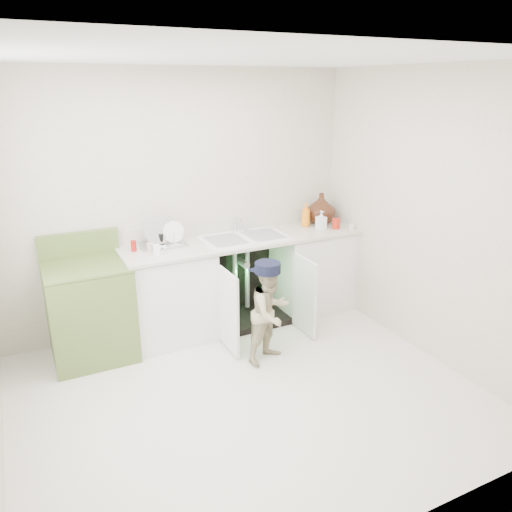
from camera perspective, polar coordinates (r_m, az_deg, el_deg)
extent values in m
plane|color=beige|center=(4.12, -0.98, -15.55)|extent=(3.50, 3.50, 0.00)
cube|color=beige|center=(4.91, -8.66, 6.03)|extent=(3.50, 2.50, 0.02)
cube|color=beige|center=(2.40, 14.66, -8.69)|extent=(3.50, 2.50, 0.02)
cube|color=beige|center=(4.56, 19.24, 4.17)|extent=(2.50, 3.00, 0.02)
plane|color=white|center=(3.39, -1.24, 21.76)|extent=(3.50, 3.50, 0.00)
cube|color=silver|center=(4.83, -9.89, -4.55)|extent=(0.80, 0.60, 0.86)
cube|color=silver|center=(5.45, 6.40, -1.58)|extent=(0.80, 0.60, 0.86)
cube|color=black|center=(5.31, -2.48, -2.02)|extent=(0.80, 0.06, 0.86)
cube|color=black|center=(5.25, -1.20, -7.06)|extent=(0.80, 0.60, 0.06)
cylinder|color=gray|center=(5.13, -2.42, -2.55)|extent=(0.05, 0.05, 0.70)
cylinder|color=gray|center=(5.19, -1.01, -2.30)|extent=(0.05, 0.05, 0.70)
cylinder|color=gray|center=(5.06, -1.49, -0.82)|extent=(0.07, 0.18, 0.07)
cube|color=silver|center=(4.53, -3.12, -6.33)|extent=(0.03, 0.40, 0.76)
cube|color=silver|center=(4.87, 5.57, -4.51)|extent=(0.02, 0.40, 0.76)
cube|color=beige|center=(4.93, -1.27, 1.90)|extent=(2.44, 0.64, 0.03)
cube|color=beige|center=(5.16, -2.66, 3.71)|extent=(2.44, 0.02, 0.15)
cube|color=white|center=(4.93, -1.27, 2.01)|extent=(0.85, 0.55, 0.02)
cube|color=gray|center=(4.84, -3.47, 1.80)|extent=(0.34, 0.40, 0.01)
cube|color=gray|center=(5.01, 0.85, 2.43)|extent=(0.34, 0.40, 0.01)
cylinder|color=silver|center=(5.09, -2.34, 3.68)|extent=(0.03, 0.03, 0.17)
cylinder|color=silver|center=(5.02, -2.07, 4.35)|extent=(0.02, 0.14, 0.02)
cylinder|color=silver|center=(5.15, -1.21, 3.29)|extent=(0.04, 0.04, 0.06)
cylinder|color=silver|center=(5.35, 11.21, -0.85)|extent=(0.01, 0.01, 0.70)
cube|color=silver|center=(5.30, 10.89, 3.31)|extent=(0.04, 0.02, 0.06)
cube|color=silver|center=(4.77, -10.60, 1.28)|extent=(0.42, 0.28, 0.02)
cylinder|color=silver|center=(4.75, -11.15, 2.13)|extent=(0.26, 0.10, 0.25)
cylinder|color=white|center=(4.78, -9.36, 2.20)|extent=(0.21, 0.05, 0.20)
cylinder|color=silver|center=(4.61, -12.30, 1.47)|extent=(0.01, 0.01, 0.12)
cylinder|color=silver|center=(4.63, -11.30, 1.61)|extent=(0.01, 0.01, 0.12)
cylinder|color=silver|center=(4.65, -10.30, 1.76)|extent=(0.01, 0.01, 0.12)
cylinder|color=silver|center=(4.68, -9.32, 1.90)|extent=(0.01, 0.01, 0.12)
cylinder|color=silver|center=(4.70, -8.34, 2.04)|extent=(0.01, 0.01, 0.12)
imported|color=#492014|center=(5.47, 7.44, 5.42)|extent=(0.32, 0.32, 0.33)
imported|color=orange|center=(5.33, 5.72, 4.71)|extent=(0.10, 0.10, 0.25)
imported|color=white|center=(5.26, 7.46, 4.11)|extent=(0.09, 0.09, 0.20)
cylinder|color=red|center=(5.30, 9.13, 3.68)|extent=(0.08, 0.08, 0.11)
cylinder|color=#A0130D|center=(4.65, -13.81, 1.13)|extent=(0.05, 0.05, 0.10)
cylinder|color=tan|center=(4.61, -12.02, 0.96)|extent=(0.06, 0.06, 0.08)
cylinder|color=black|center=(4.75, -10.80, 1.83)|extent=(0.04, 0.04, 0.12)
cube|color=white|center=(4.52, -11.30, 0.73)|extent=(0.05, 0.05, 0.09)
cube|color=#5B7031|center=(4.68, -18.39, -6.15)|extent=(0.70, 0.65, 0.85)
cube|color=#5B7031|center=(4.52, -18.97, -1.10)|extent=(0.70, 0.65, 0.02)
cube|color=#5B7031|center=(4.75, -19.62, 1.28)|extent=(0.70, 0.06, 0.22)
cylinder|color=black|center=(4.35, -20.93, -2.15)|extent=(0.16, 0.16, 0.02)
cylinder|color=silver|center=(4.35, -20.95, -2.00)|extent=(0.18, 0.18, 0.01)
cylinder|color=black|center=(4.65, -21.37, -0.86)|extent=(0.16, 0.16, 0.02)
cylinder|color=silver|center=(4.65, -21.39, -0.72)|extent=(0.18, 0.18, 0.01)
cylinder|color=black|center=(4.39, -16.40, -1.47)|extent=(0.16, 0.16, 0.02)
cylinder|color=silver|center=(4.39, -16.42, -1.32)|extent=(0.18, 0.18, 0.01)
cylinder|color=black|center=(4.69, -17.14, -0.23)|extent=(0.16, 0.16, 0.02)
cylinder|color=silver|center=(4.68, -17.15, -0.09)|extent=(0.18, 0.18, 0.01)
imported|color=#BCB287|center=(4.38, 1.66, -6.50)|extent=(0.53, 0.48, 0.90)
cylinder|color=black|center=(4.21, 1.72, -1.31)|extent=(0.29, 0.29, 0.09)
cube|color=black|center=(4.29, 0.69, -1.44)|extent=(0.19, 0.15, 0.01)
cube|color=black|center=(4.71, 0.84, -1.07)|extent=(0.07, 0.01, 0.14)
cube|color=#26F23F|center=(4.70, 0.88, -1.10)|extent=(0.06, 0.00, 0.12)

